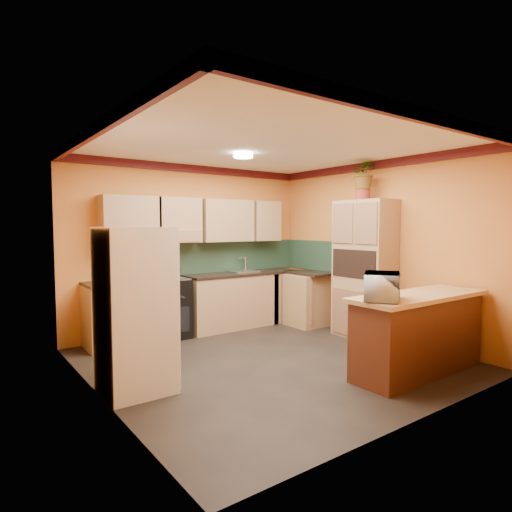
{
  "coord_description": "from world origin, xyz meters",
  "views": [
    {
      "loc": [
        -3.29,
        -4.22,
        1.71
      ],
      "look_at": [
        0.1,
        0.45,
        1.3
      ],
      "focal_mm": 30.0,
      "sensor_mm": 36.0,
      "label": 1
    }
  ],
  "objects_px": {
    "microwave": "(382,286)",
    "pantry": "(364,269)",
    "base_cabinets_back": "(203,305)",
    "fridge": "(135,310)",
    "breakfast_bar": "(418,336)",
    "stove": "(167,308)"
  },
  "relations": [
    {
      "from": "pantry",
      "to": "breakfast_bar",
      "type": "distance_m",
      "value": 1.73
    },
    {
      "from": "pantry",
      "to": "breakfast_bar",
      "type": "bearing_deg",
      "value": -117.69
    },
    {
      "from": "stove",
      "to": "microwave",
      "type": "distance_m",
      "value": 3.4
    },
    {
      "from": "stove",
      "to": "microwave",
      "type": "relative_size",
      "value": 1.75
    },
    {
      "from": "stove",
      "to": "fridge",
      "type": "relative_size",
      "value": 0.54
    },
    {
      "from": "microwave",
      "to": "breakfast_bar",
      "type": "bearing_deg",
      "value": -37.11
    },
    {
      "from": "base_cabinets_back",
      "to": "fridge",
      "type": "bearing_deg",
      "value": -134.92
    },
    {
      "from": "fridge",
      "to": "microwave",
      "type": "height_order",
      "value": "fridge"
    },
    {
      "from": "breakfast_bar",
      "to": "microwave",
      "type": "xyz_separation_m",
      "value": [
        -0.68,
        0.0,
        0.63
      ]
    },
    {
      "from": "stove",
      "to": "fridge",
      "type": "xyz_separation_m",
      "value": [
        -1.16,
        -1.79,
        0.39
      ]
    },
    {
      "from": "fridge",
      "to": "breakfast_bar",
      "type": "distance_m",
      "value": 3.2
    },
    {
      "from": "microwave",
      "to": "stove",
      "type": "bearing_deg",
      "value": 70.43
    },
    {
      "from": "stove",
      "to": "breakfast_bar",
      "type": "xyz_separation_m",
      "value": [
        1.69,
        -3.18,
        -0.02
      ]
    },
    {
      "from": "stove",
      "to": "microwave",
      "type": "bearing_deg",
      "value": -72.46
    },
    {
      "from": "pantry",
      "to": "microwave",
      "type": "xyz_separation_m",
      "value": [
        -1.43,
        -1.43,
        0.02
      ]
    },
    {
      "from": "base_cabinets_back",
      "to": "stove",
      "type": "relative_size",
      "value": 4.01
    },
    {
      "from": "base_cabinets_back",
      "to": "fridge",
      "type": "height_order",
      "value": "fridge"
    },
    {
      "from": "pantry",
      "to": "microwave",
      "type": "relative_size",
      "value": 4.03
    },
    {
      "from": "microwave",
      "to": "pantry",
      "type": "bearing_deg",
      "value": 7.83
    },
    {
      "from": "breakfast_bar",
      "to": "microwave",
      "type": "bearing_deg",
      "value": 180.0
    },
    {
      "from": "stove",
      "to": "microwave",
      "type": "height_order",
      "value": "microwave"
    },
    {
      "from": "fridge",
      "to": "microwave",
      "type": "relative_size",
      "value": 3.26
    }
  ]
}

